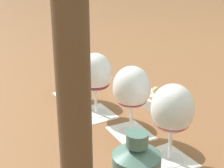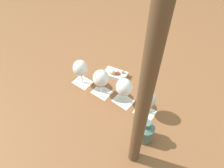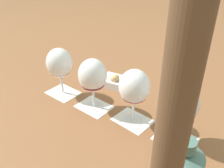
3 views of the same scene
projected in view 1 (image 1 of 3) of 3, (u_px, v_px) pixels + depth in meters
ground_plane at (111, 122)px, 0.98m from camera, size 8.00×8.00×0.00m
tasting_card_0 at (169, 159)px, 0.80m from camera, size 0.15×0.15×0.00m
tasting_card_1 at (131, 133)px, 0.92m from camera, size 0.15×0.15×0.00m
tasting_card_2 at (96, 113)px, 1.03m from camera, size 0.15×0.15×0.00m
tasting_card_3 at (72, 96)px, 1.15m from camera, size 0.15×0.15×0.00m
wine_glass_0 at (172, 112)px, 0.75m from camera, size 0.10×0.10×0.19m
wine_glass_1 at (132, 90)px, 0.87m from camera, size 0.10×0.10×0.19m
wine_glass_2 at (95, 75)px, 0.99m from camera, size 0.10×0.10×0.19m
wine_glass_3 at (70, 61)px, 1.11m from camera, size 0.10×0.10×0.19m
snack_dish at (141, 95)px, 1.12m from camera, size 0.15×0.18×0.06m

